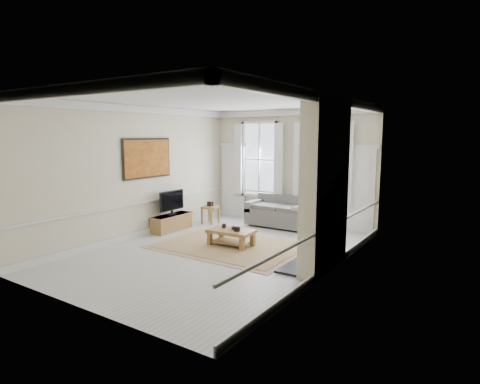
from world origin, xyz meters
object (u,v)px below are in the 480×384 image
Objects in this scene: sofa at (283,214)px; side_table at (210,210)px; tv_stand at (172,223)px; coffee_table at (231,233)px.

sofa is 3.74× the size of side_table.
side_table is 0.42× the size of tv_stand.
coffee_table is at bearing -9.63° from tv_stand.
side_table is 1.37m from tv_stand.
tv_stand is at bearing -105.30° from side_table.
sofa is at bearing 23.62° from side_table.
side_table is 0.48× the size of coffee_table.
sofa is at bearing 42.75° from tv_stand.
side_table is at bearing 74.70° from tv_stand.
tv_stand is (-2.29, 0.39, -0.10)m from coffee_table.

